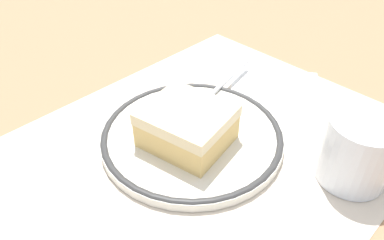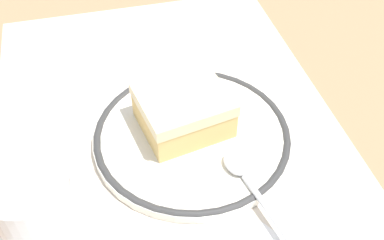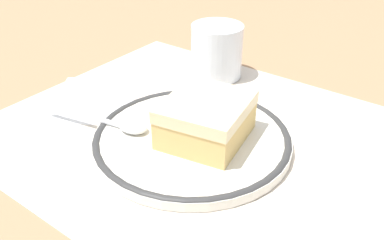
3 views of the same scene
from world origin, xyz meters
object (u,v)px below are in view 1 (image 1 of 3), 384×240
at_px(napkin, 275,87).
at_px(spoon, 214,91).
at_px(plate, 192,136).
at_px(cake_slice, 187,126).
at_px(cup, 356,154).

bearing_deg(napkin, spoon, 154.17).
bearing_deg(plate, napkin, -1.81).
bearing_deg(napkin, plate, 178.19).
distance_m(cake_slice, spoon, 0.10).
distance_m(plate, napkin, 0.17).
bearing_deg(spoon, plate, -155.08).
distance_m(plate, spoon, 0.09).
height_order(cake_slice, spoon, cake_slice).
relative_size(cake_slice, spoon, 0.75).
height_order(spoon, napkin, spoon).
relative_size(cup, napkin, 0.59).
distance_m(cake_slice, cup, 0.18).
distance_m(spoon, napkin, 0.10).
xyz_separation_m(plate, cup, (0.08, -0.16, 0.03)).
height_order(cake_slice, napkin, cake_slice).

